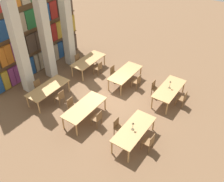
{
  "coord_description": "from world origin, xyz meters",
  "views": [
    {
      "loc": [
        -8.38,
        -6.03,
        8.51
      ],
      "look_at": [
        0.0,
        -0.26,
        0.69
      ],
      "focal_mm": 40.0,
      "sensor_mm": 36.0,
      "label": 1
    }
  ],
  "objects_px": {
    "pillar_right": "(66,19)",
    "reading_table_0": "(134,130)",
    "pillar_left": "(18,40)",
    "chair_10": "(98,68)",
    "pillar_center": "(44,29)",
    "chair_6": "(137,81)",
    "reading_table_5": "(88,61)",
    "reading_table_3": "(125,73)",
    "chair_3": "(155,88)",
    "chair_4": "(97,118)",
    "chair_1": "(118,127)",
    "chair_11": "(79,60)",
    "reading_table_4": "(48,89)",
    "chair_8": "(60,97)",
    "reading_table_2": "(85,108)",
    "reading_table_1": "(169,89)",
    "chair_5": "(72,106)",
    "chair_7": "(114,73)",
    "chair_9": "(39,87)",
    "chair_0": "(149,142)",
    "chair_2": "(182,98)",
    "desk_lamp_0": "(133,125)",
    "desk_lamp_1": "(170,83)"
  },
  "relations": [
    {
      "from": "pillar_right",
      "to": "reading_table_0",
      "type": "relative_size",
      "value": 2.57
    },
    {
      "from": "pillar_left",
      "to": "chair_10",
      "type": "distance_m",
      "value": 4.83
    },
    {
      "from": "pillar_center",
      "to": "chair_6",
      "type": "xyz_separation_m",
      "value": [
        1.76,
        -4.93,
        -2.52
      ]
    },
    {
      "from": "reading_table_0",
      "to": "reading_table_5",
      "type": "distance_m",
      "value": 6.25
    },
    {
      "from": "pillar_left",
      "to": "reading_table_3",
      "type": "xyz_separation_m",
      "value": [
        3.51,
        -4.16,
        -2.3
      ]
    },
    {
      "from": "reading_table_0",
      "to": "chair_3",
      "type": "bearing_deg",
      "value": 11.76
    },
    {
      "from": "chair_4",
      "to": "pillar_right",
      "type": "bearing_deg",
      "value": 53.75
    },
    {
      "from": "chair_1",
      "to": "chair_11",
      "type": "bearing_deg",
      "value": -123.11
    },
    {
      "from": "pillar_right",
      "to": "reading_table_4",
      "type": "distance_m",
      "value": 4.46
    },
    {
      "from": "chair_1",
      "to": "chair_8",
      "type": "xyz_separation_m",
      "value": [
        0.06,
        3.64,
        0.0
      ]
    },
    {
      "from": "reading_table_2",
      "to": "chair_10",
      "type": "relative_size",
      "value": 2.65
    },
    {
      "from": "reading_table_1",
      "to": "chair_8",
      "type": "xyz_separation_m",
      "value": [
        -3.49,
        4.46,
        -0.22
      ]
    },
    {
      "from": "pillar_left",
      "to": "chair_6",
      "type": "height_order",
      "value": "pillar_left"
    },
    {
      "from": "chair_10",
      "to": "chair_5",
      "type": "bearing_deg",
      "value": -163.63
    },
    {
      "from": "chair_5",
      "to": "chair_7",
      "type": "bearing_deg",
      "value": 179.51
    },
    {
      "from": "pillar_center",
      "to": "reading_table_5",
      "type": "relative_size",
      "value": 2.57
    },
    {
      "from": "chair_1",
      "to": "chair_10",
      "type": "distance_m",
      "value": 5.03
    },
    {
      "from": "chair_7",
      "to": "chair_10",
      "type": "relative_size",
      "value": 1.0
    },
    {
      "from": "reading_table_0",
      "to": "chair_8",
      "type": "xyz_separation_m",
      "value": [
        0.03,
        4.41,
        -0.22
      ]
    },
    {
      "from": "chair_4",
      "to": "chair_9",
      "type": "bearing_deg",
      "value": 87.75
    },
    {
      "from": "reading_table_3",
      "to": "chair_10",
      "type": "height_order",
      "value": "chair_10"
    },
    {
      "from": "reading_table_0",
      "to": "chair_0",
      "type": "xyz_separation_m",
      "value": [
        -0.03,
        -0.77,
        -0.22
      ]
    },
    {
      "from": "chair_7",
      "to": "chair_3",
      "type": "bearing_deg",
      "value": 90.27
    },
    {
      "from": "chair_2",
      "to": "chair_6",
      "type": "bearing_deg",
      "value": 90.27
    },
    {
      "from": "pillar_left",
      "to": "reading_table_5",
      "type": "distance_m",
      "value": 4.41
    },
    {
      "from": "chair_2",
      "to": "reading_table_3",
      "type": "relative_size",
      "value": 0.38
    },
    {
      "from": "chair_6",
      "to": "chair_7",
      "type": "bearing_deg",
      "value": 90.0
    },
    {
      "from": "chair_9",
      "to": "desk_lamp_0",
      "type": "bearing_deg",
      "value": 89.06
    },
    {
      "from": "reading_table_1",
      "to": "chair_9",
      "type": "height_order",
      "value": "chair_9"
    },
    {
      "from": "chair_3",
      "to": "reading_table_5",
      "type": "relative_size",
      "value": 0.38
    },
    {
      "from": "desk_lamp_0",
      "to": "reading_table_1",
      "type": "height_order",
      "value": "desk_lamp_0"
    },
    {
      "from": "reading_table_1",
      "to": "desk_lamp_1",
      "type": "distance_m",
      "value": 0.37
    },
    {
      "from": "pillar_left",
      "to": "desk_lamp_1",
      "type": "distance_m",
      "value": 7.93
    },
    {
      "from": "reading_table_3",
      "to": "reading_table_5",
      "type": "bearing_deg",
      "value": 91.87
    },
    {
      "from": "pillar_left",
      "to": "reading_table_0",
      "type": "distance_m",
      "value": 7.17
    },
    {
      "from": "pillar_center",
      "to": "chair_8",
      "type": "xyz_separation_m",
      "value": [
        -1.7,
        -2.37,
        -2.52
      ]
    },
    {
      "from": "chair_7",
      "to": "reading_table_4",
      "type": "relative_size",
      "value": 0.38
    },
    {
      "from": "desk_lamp_1",
      "to": "reading_table_3",
      "type": "relative_size",
      "value": 0.19
    },
    {
      "from": "chair_1",
      "to": "reading_table_5",
      "type": "bearing_deg",
      "value": -127.65
    },
    {
      "from": "chair_3",
      "to": "chair_9",
      "type": "height_order",
      "value": "same"
    },
    {
      "from": "desk_lamp_1",
      "to": "chair_6",
      "type": "relative_size",
      "value": 0.5
    },
    {
      "from": "chair_11",
      "to": "desk_lamp_1",
      "type": "bearing_deg",
      "value": 91.64
    },
    {
      "from": "chair_0",
      "to": "chair_3",
      "type": "distance_m",
      "value": 3.84
    },
    {
      "from": "chair_6",
      "to": "chair_11",
      "type": "xyz_separation_m",
      "value": [
        -0.11,
        4.16,
        0.0
      ]
    },
    {
      "from": "reading_table_2",
      "to": "chair_4",
      "type": "bearing_deg",
      "value": -92.97
    },
    {
      "from": "reading_table_1",
      "to": "reading_table_3",
      "type": "bearing_deg",
      "value": 90.61
    },
    {
      "from": "desk_lamp_1",
      "to": "chair_6",
      "type": "bearing_deg",
      "value": 92.03
    },
    {
      "from": "desk_lamp_1",
      "to": "chair_8",
      "type": "height_order",
      "value": "desk_lamp_1"
    },
    {
      "from": "desk_lamp_0",
      "to": "chair_9",
      "type": "bearing_deg",
      "value": 89.06
    },
    {
      "from": "chair_3",
      "to": "chair_6",
      "type": "relative_size",
      "value": 1.0
    }
  ]
}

